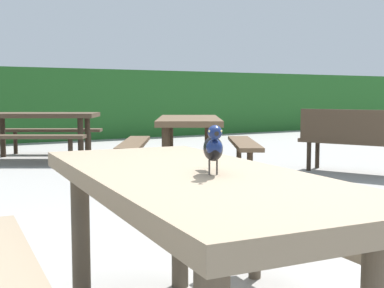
{
  "coord_description": "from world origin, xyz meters",
  "views": [
    {
      "loc": [
        -1.09,
        -1.55,
        1.03
      ],
      "look_at": [
        -0.08,
        0.17,
        0.84
      ],
      "focal_mm": 48.34,
      "sensor_mm": 36.0,
      "label": 1
    }
  ],
  "objects_px": {
    "picnic_table_mid_left": "(189,132)",
    "park_bench_side": "(352,136)",
    "picnic_table_foreground": "(190,218)",
    "bird_grackle": "(213,147)",
    "picnic_table_far_centre": "(40,124)"
  },
  "relations": [
    {
      "from": "bird_grackle",
      "to": "picnic_table_mid_left",
      "type": "height_order",
      "value": "bird_grackle"
    },
    {
      "from": "park_bench_side",
      "to": "picnic_table_far_centre",
      "type": "bearing_deg",
      "value": 130.56
    },
    {
      "from": "picnic_table_mid_left",
      "to": "park_bench_side",
      "type": "relative_size",
      "value": 1.6
    },
    {
      "from": "picnic_table_foreground",
      "to": "bird_grackle",
      "type": "height_order",
      "value": "bird_grackle"
    },
    {
      "from": "picnic_table_foreground",
      "to": "picnic_table_far_centre",
      "type": "distance_m",
      "value": 6.74
    },
    {
      "from": "picnic_table_far_centre",
      "to": "park_bench_side",
      "type": "bearing_deg",
      "value": -49.44
    },
    {
      "from": "picnic_table_mid_left",
      "to": "park_bench_side",
      "type": "bearing_deg",
      "value": -26.06
    },
    {
      "from": "picnic_table_mid_left",
      "to": "park_bench_side",
      "type": "height_order",
      "value": "park_bench_side"
    },
    {
      "from": "park_bench_side",
      "to": "bird_grackle",
      "type": "bearing_deg",
      "value": -143.23
    },
    {
      "from": "picnic_table_foreground",
      "to": "picnic_table_mid_left",
      "type": "relative_size",
      "value": 0.8
    },
    {
      "from": "picnic_table_mid_left",
      "to": "picnic_table_far_centre",
      "type": "xyz_separation_m",
      "value": [
        -1.19,
        2.69,
        0.0
      ]
    },
    {
      "from": "bird_grackle",
      "to": "park_bench_side",
      "type": "bearing_deg",
      "value": 36.77
    },
    {
      "from": "picnic_table_foreground",
      "to": "bird_grackle",
      "type": "bearing_deg",
      "value": -79.54
    },
    {
      "from": "bird_grackle",
      "to": "picnic_table_far_centre",
      "type": "bearing_deg",
      "value": 80.79
    },
    {
      "from": "picnic_table_mid_left",
      "to": "picnic_table_foreground",
      "type": "bearing_deg",
      "value": -120.3
    }
  ]
}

